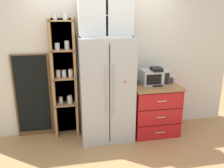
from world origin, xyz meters
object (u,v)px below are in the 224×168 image
object	(u,v)px
mug_charcoal	(171,80)
microwave	(154,77)
coffee_maker	(156,76)
bottle_green	(155,78)
refrigerator	(106,89)
chalkboard_menu	(33,96)
mug_navy	(136,82)

from	to	relation	value
mug_charcoal	microwave	bearing A→B (deg)	-178.05
coffee_maker	mug_charcoal	world-z (taller)	coffee_maker
microwave	mug_charcoal	xyz separation A→B (m)	(0.33, 0.01, -0.08)
coffee_maker	bottle_green	distance (m)	0.05
microwave	mug_charcoal	distance (m)	0.34
mug_charcoal	bottle_green	distance (m)	0.32
mug_charcoal	bottle_green	xyz separation A→B (m)	(-0.31, -0.03, 0.06)
refrigerator	coffee_maker	distance (m)	0.88
chalkboard_menu	coffee_maker	bearing A→B (deg)	-7.81
coffee_maker	refrigerator	bearing A→B (deg)	-179.30
refrigerator	chalkboard_menu	size ratio (longest dim) A/B	1.20
mug_charcoal	bottle_green	bearing A→B (deg)	-174.61
microwave	chalkboard_menu	distance (m)	2.10
mug_charcoal	chalkboard_menu	xyz separation A→B (m)	(-2.39, 0.23, -0.21)
mug_navy	refrigerator	bearing A→B (deg)	-172.51
chalkboard_menu	refrigerator	bearing A→B (deg)	-13.68
mug_navy	coffee_maker	bearing A→B (deg)	-10.02
refrigerator	bottle_green	world-z (taller)	refrigerator
refrigerator	microwave	distance (m)	0.87
refrigerator	bottle_green	size ratio (longest dim) A/B	6.85
bottle_green	chalkboard_menu	size ratio (longest dim) A/B	0.17
microwave	mug_charcoal	bearing A→B (deg)	1.95
refrigerator	bottle_green	distance (m)	0.87
microwave	bottle_green	distance (m)	0.03
mug_charcoal	bottle_green	world-z (taller)	bottle_green
mug_charcoal	mug_navy	bearing A→B (deg)	179.48
coffee_maker	mug_navy	world-z (taller)	coffee_maker
refrigerator	chalkboard_menu	distance (m)	1.26
coffee_maker	chalkboard_menu	xyz separation A→B (m)	(-2.08, 0.29, -0.32)
coffee_maker	bottle_green	bearing A→B (deg)	90.00
coffee_maker	bottle_green	xyz separation A→B (m)	(0.00, 0.02, -0.05)
mug_navy	bottle_green	world-z (taller)	bottle_green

